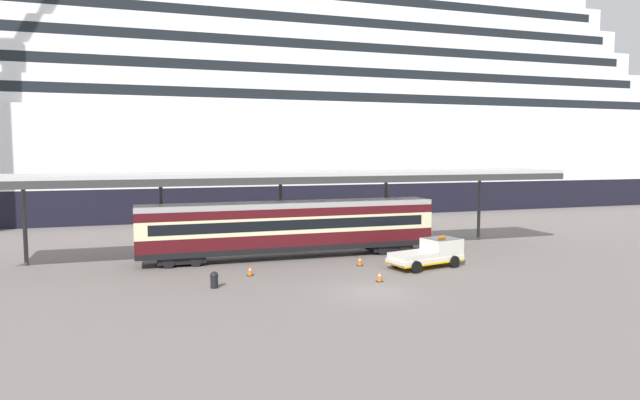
{
  "coord_description": "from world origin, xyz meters",
  "views": [
    {
      "loc": [
        -12.15,
        -27.97,
        7.82
      ],
      "look_at": [
        -0.52,
        7.82,
        4.5
      ],
      "focal_mm": 31.36,
      "sensor_mm": 36.0,
      "label": 1
    }
  ],
  "objects_px": {
    "train_carriage": "(290,227)",
    "service_truck": "(431,252)",
    "cruise_ship": "(264,99)",
    "traffic_cone_mid": "(360,261)",
    "quay_bollard": "(214,279)",
    "traffic_cone_far": "(380,276)",
    "traffic_cone_near": "(250,270)"
  },
  "relations": [
    {
      "from": "cruise_ship",
      "to": "traffic_cone_far",
      "type": "bearing_deg",
      "value": -93.97
    },
    {
      "from": "cruise_ship",
      "to": "quay_bollard",
      "type": "xyz_separation_m",
      "value": [
        -12.87,
        -45.35,
        -14.44
      ]
    },
    {
      "from": "train_carriage",
      "to": "service_truck",
      "type": "xyz_separation_m",
      "value": [
        8.23,
        -6.07,
        -1.32
      ]
    },
    {
      "from": "traffic_cone_near",
      "to": "quay_bollard",
      "type": "relative_size",
      "value": 0.72
    },
    {
      "from": "traffic_cone_mid",
      "to": "traffic_cone_far",
      "type": "distance_m",
      "value": 4.74
    },
    {
      "from": "train_carriage",
      "to": "service_truck",
      "type": "bearing_deg",
      "value": -36.42
    },
    {
      "from": "traffic_cone_mid",
      "to": "traffic_cone_near",
      "type": "bearing_deg",
      "value": -174.75
    },
    {
      "from": "traffic_cone_near",
      "to": "train_carriage",
      "type": "bearing_deg",
      "value": 51.62
    },
    {
      "from": "quay_bollard",
      "to": "service_truck",
      "type": "bearing_deg",
      "value": 5.37
    },
    {
      "from": "traffic_cone_far",
      "to": "quay_bollard",
      "type": "relative_size",
      "value": 0.72
    },
    {
      "from": "quay_bollard",
      "to": "traffic_cone_mid",
      "type": "bearing_deg",
      "value": 17.3
    },
    {
      "from": "train_carriage",
      "to": "traffic_cone_far",
      "type": "xyz_separation_m",
      "value": [
        3.14,
        -8.95,
        -1.97
      ]
    },
    {
      "from": "train_carriage",
      "to": "traffic_cone_mid",
      "type": "distance_m",
      "value": 6.01
    },
    {
      "from": "train_carriage",
      "to": "traffic_cone_mid",
      "type": "relative_size",
      "value": 29.74
    },
    {
      "from": "train_carriage",
      "to": "traffic_cone_far",
      "type": "bearing_deg",
      "value": -70.66
    },
    {
      "from": "traffic_cone_far",
      "to": "quay_bollard",
      "type": "bearing_deg",
      "value": 171.13
    },
    {
      "from": "train_carriage",
      "to": "traffic_cone_mid",
      "type": "bearing_deg",
      "value": -48.46
    },
    {
      "from": "service_truck",
      "to": "train_carriage",
      "type": "bearing_deg",
      "value": 143.58
    },
    {
      "from": "service_truck",
      "to": "traffic_cone_near",
      "type": "bearing_deg",
      "value": 174.82
    },
    {
      "from": "traffic_cone_mid",
      "to": "traffic_cone_far",
      "type": "relative_size",
      "value": 1.06
    },
    {
      "from": "service_truck",
      "to": "traffic_cone_mid",
      "type": "height_order",
      "value": "service_truck"
    },
    {
      "from": "traffic_cone_mid",
      "to": "quay_bollard",
      "type": "relative_size",
      "value": 0.76
    },
    {
      "from": "train_carriage",
      "to": "traffic_cone_near",
      "type": "bearing_deg",
      "value": -128.38
    },
    {
      "from": "traffic_cone_mid",
      "to": "cruise_ship",
      "type": "bearing_deg",
      "value": 86.45
    },
    {
      "from": "train_carriage",
      "to": "traffic_cone_mid",
      "type": "height_order",
      "value": "train_carriage"
    },
    {
      "from": "traffic_cone_near",
      "to": "cruise_ship",
      "type": "bearing_deg",
      "value": 76.46
    },
    {
      "from": "service_truck",
      "to": "quay_bollard",
      "type": "relative_size",
      "value": 5.75
    },
    {
      "from": "cruise_ship",
      "to": "traffic_cone_near",
      "type": "bearing_deg",
      "value": -103.54
    },
    {
      "from": "traffic_cone_mid",
      "to": "traffic_cone_far",
      "type": "xyz_separation_m",
      "value": [
        -0.63,
        -4.69,
        -0.02
      ]
    },
    {
      "from": "cruise_ship",
      "to": "train_carriage",
      "type": "relative_size",
      "value": 5.6
    },
    {
      "from": "cruise_ship",
      "to": "traffic_cone_mid",
      "type": "relative_size",
      "value": 166.58
    },
    {
      "from": "service_truck",
      "to": "quay_bollard",
      "type": "height_order",
      "value": "service_truck"
    }
  ]
}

